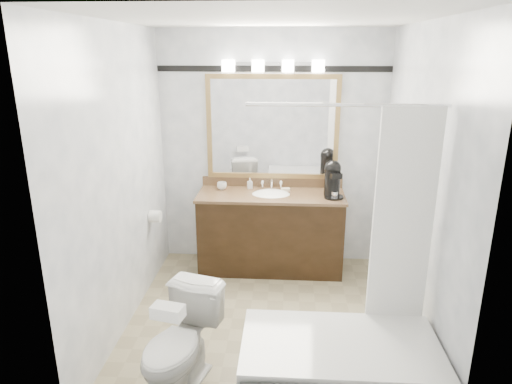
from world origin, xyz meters
TOP-DOWN VIEW (x-y plane):
  - room at (0.00, 0.00)m, footprint 2.42×2.62m
  - vanity at (0.00, 1.02)m, footprint 1.53×0.58m
  - mirror at (0.00, 1.28)m, footprint 1.40×0.04m
  - vanity_light_bar at (0.00, 1.23)m, footprint 1.02×0.14m
  - accent_stripe at (0.00, 1.29)m, footprint 2.40×0.01m
  - bathtub at (0.55, -0.90)m, footprint 1.30×0.75m
  - tp_roll at (-1.14, 0.66)m, footprint 0.11×0.12m
  - toilet at (-0.55, -0.90)m, footprint 0.58×0.79m
  - tissue_box at (-0.55, -1.12)m, footprint 0.21×0.15m
  - coffee_maker at (0.62, 0.97)m, footprint 0.20×0.24m
  - cup_left at (-0.53, 1.13)m, footprint 0.11×0.11m
  - soap_bottle_a at (-0.24, 1.20)m, footprint 0.06×0.06m
  - soap_bar at (0.15, 1.13)m, footprint 0.10×0.07m

SIDE VIEW (x-z plane):
  - bathtub at x=0.55m, z-range -0.70..1.26m
  - toilet at x=-0.55m, z-range 0.00..0.72m
  - vanity at x=0.00m, z-range -0.04..0.93m
  - tp_roll at x=-1.14m, z-range 0.64..0.76m
  - tissue_box at x=-0.55m, z-range 0.72..0.80m
  - soap_bar at x=0.15m, z-range 0.85..0.88m
  - cup_left at x=-0.53m, z-range 0.85..0.93m
  - soap_bottle_a at x=-0.24m, z-range 0.85..0.96m
  - coffee_maker at x=0.62m, z-range 0.86..1.23m
  - room at x=0.00m, z-range -0.01..2.51m
  - mirror at x=0.00m, z-range 0.95..2.05m
  - accent_stripe at x=0.00m, z-range 2.07..2.13m
  - vanity_light_bar at x=0.00m, z-range 2.07..2.19m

